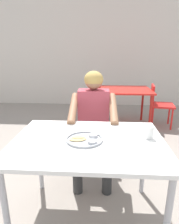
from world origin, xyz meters
TOP-DOWN VIEW (x-y plane):
  - ground_plane at (0.00, 0.00)m, footprint 12.00×12.00m
  - back_wall at (0.00, 4.00)m, footprint 12.00×0.12m
  - table_foreground at (0.07, 0.03)m, footprint 1.17×0.86m
  - thali_tray at (0.05, 0.02)m, footprint 0.29×0.29m
  - drinking_cup at (0.54, 0.09)m, footprint 0.07×0.07m
  - chair_foreground at (0.08, 0.88)m, footprint 0.40×0.40m
  - diner_foreground at (0.08, 0.67)m, footprint 0.50×0.56m
  - table_background_red at (0.62, 2.34)m, footprint 0.93×0.84m
  - chair_red_left at (-0.00, 2.34)m, footprint 0.47×0.44m
  - chair_red_right at (1.25, 2.36)m, footprint 0.48×0.47m

SIDE VIEW (x-z plane):
  - ground_plane at x=0.00m, z-range -0.05..0.00m
  - chair_red_right at x=1.25m, z-range 0.07..0.88m
  - chair_foreground at x=0.08m, z-range 0.06..0.91m
  - chair_red_left at x=0.00m, z-range 0.06..0.93m
  - table_background_red at x=0.62m, z-range 0.28..1.01m
  - table_foreground at x=0.07m, z-range 0.30..1.05m
  - diner_foreground at x=0.08m, z-range 0.11..1.32m
  - thali_tray at x=0.05m, z-range 0.74..0.77m
  - drinking_cup at x=0.54m, z-range 0.75..0.85m
  - back_wall at x=0.00m, z-range 0.00..3.40m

